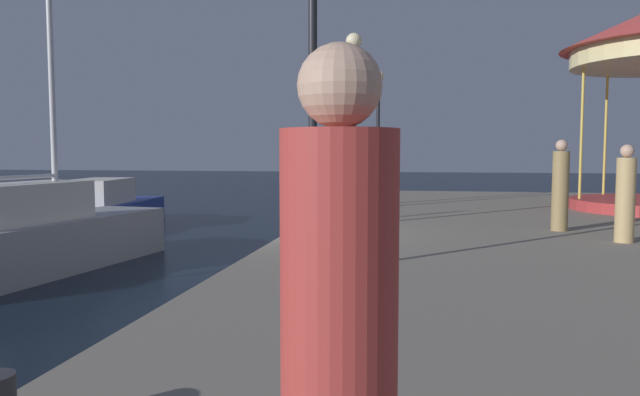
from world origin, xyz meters
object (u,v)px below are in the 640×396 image
(bollard_north, at_px, (293,235))
(lamp_post_near_edge, at_px, (313,64))
(lamp_post_far_end, at_px, (378,113))
(lamp_post_mid_promenade, at_px, (354,95))
(bollard_south, at_px, (340,207))
(person_near_carousel, at_px, (625,197))
(sailboat_grey, at_px, (40,237))
(person_far_corner, at_px, (560,188))
(motorboat_blue, at_px, (104,210))

(bollard_north, bearing_deg, lamp_post_near_edge, -70.77)
(lamp_post_far_end, bearing_deg, lamp_post_mid_promenade, -91.17)
(bollard_south, relative_size, person_near_carousel, 0.22)
(sailboat_grey, bearing_deg, person_far_corner, 12.69)
(bollard_north, bearing_deg, person_far_corner, 31.10)
(lamp_post_near_edge, xyz_separation_m, lamp_post_mid_promenade, (-0.10, 5.47, 0.08))
(lamp_post_mid_promenade, height_order, person_near_carousel, lamp_post_mid_promenade)
(motorboat_blue, relative_size, lamp_post_mid_promenade, 1.41)
(sailboat_grey, relative_size, bollard_south, 17.96)
(lamp_post_far_end, distance_m, bollard_north, 9.18)
(motorboat_blue, bearing_deg, lamp_post_mid_promenade, -26.37)
(sailboat_grey, xyz_separation_m, bollard_north, (5.45, -0.70, 0.27))
(bollard_north, bearing_deg, motorboat_blue, 136.49)
(sailboat_grey, height_order, lamp_post_far_end, sailboat_grey)
(lamp_post_near_edge, relative_size, lamp_post_mid_promenade, 0.97)
(person_far_corner, height_order, person_near_carousel, person_far_corner)
(lamp_post_near_edge, bearing_deg, person_far_corner, 50.60)
(sailboat_grey, distance_m, person_far_corner, 10.84)
(sailboat_grey, relative_size, person_far_corner, 3.74)
(person_near_carousel, bearing_deg, bollard_south, 146.51)
(lamp_post_near_edge, height_order, person_far_corner, lamp_post_near_edge)
(bollard_south, bearing_deg, lamp_post_far_end, 77.62)
(lamp_post_near_edge, height_order, bollard_north, lamp_post_near_edge)
(sailboat_grey, height_order, person_near_carousel, sailboat_grey)
(sailboat_grey, distance_m, lamp_post_far_end, 10.59)
(person_far_corner, bearing_deg, sailboat_grey, -167.31)
(motorboat_blue, bearing_deg, person_far_corner, -18.96)
(lamp_post_far_end, height_order, bollard_south, lamp_post_far_end)
(lamp_post_mid_promenade, height_order, bollard_north, lamp_post_mid_promenade)
(person_far_corner, distance_m, person_near_carousel, 1.73)
(person_far_corner, bearing_deg, lamp_post_far_end, 127.21)
(bollard_south, relative_size, person_far_corner, 0.21)
(lamp_post_far_end, height_order, person_near_carousel, lamp_post_far_end)
(motorboat_blue, xyz_separation_m, lamp_post_far_end, (8.72, 1.20, 3.08))
(lamp_post_near_edge, distance_m, person_near_carousel, 6.67)
(person_near_carousel, bearing_deg, bollard_north, -165.31)
(lamp_post_far_end, xyz_separation_m, bollard_south, (-0.73, -3.31, -2.68))
(motorboat_blue, height_order, person_near_carousel, person_near_carousel)
(lamp_post_near_edge, height_order, bollard_south, lamp_post_near_edge)
(person_far_corner, relative_size, person_near_carousel, 1.07)
(bollard_south, bearing_deg, sailboat_grey, -139.25)
(motorboat_blue, xyz_separation_m, lamp_post_mid_promenade, (8.61, -4.27, 3.15))
(person_far_corner, bearing_deg, lamp_post_near_edge, -129.40)
(person_far_corner, bearing_deg, bollard_north, -148.90)
(motorboat_blue, relative_size, bollard_north, 15.17)
(bollard_north, height_order, bollard_south, same)
(motorboat_blue, bearing_deg, bollard_north, -43.51)
(bollard_north, relative_size, person_far_corner, 0.21)
(motorboat_blue, bearing_deg, lamp_post_far_end, 7.83)
(sailboat_grey, xyz_separation_m, bollard_south, (5.49, 4.73, 0.27))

